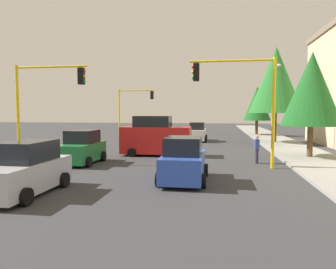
% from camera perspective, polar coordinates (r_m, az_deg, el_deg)
% --- Properties ---
extents(ground_plane, '(120.00, 120.00, 0.00)m').
position_cam_1_polar(ground_plane, '(24.18, -1.94, -3.14)').
color(ground_plane, '#353538').
extents(sidewalk_kerb, '(80.00, 4.00, 0.15)m').
position_cam_1_polar(sidewalk_kerb, '(29.32, 20.65, -1.97)').
color(sidewalk_kerb, gray).
rests_on(sidewalk_kerb, ground).
extents(lane_arrow_near, '(2.40, 1.10, 1.10)m').
position_cam_1_polar(lane_arrow_near, '(14.53, -22.82, -8.35)').
color(lane_arrow_near, silver).
rests_on(lane_arrow_near, ground).
extents(traffic_signal_near_right, '(0.36, 4.59, 5.87)m').
position_cam_1_polar(traffic_signal_near_right, '(20.37, -21.50, 6.89)').
color(traffic_signal_near_right, yellow).
rests_on(traffic_signal_near_right, ground).
extents(traffic_signal_far_right, '(0.36, 4.59, 5.79)m').
position_cam_1_polar(traffic_signal_far_right, '(38.94, -6.34, 5.64)').
color(traffic_signal_far_right, yellow).
rests_on(traffic_signal_far_right, ground).
extents(traffic_signal_near_left, '(0.36, 4.59, 5.97)m').
position_cam_1_polar(traffic_signal_near_left, '(17.63, 12.96, 7.75)').
color(traffic_signal_near_left, yellow).
rests_on(traffic_signal_near_left, ground).
extents(street_lamp_curbside, '(2.15, 0.28, 7.00)m').
position_cam_1_polar(street_lamp_curbside, '(27.59, 18.81, 6.59)').
color(street_lamp_curbside, slate).
rests_on(street_lamp_curbside, ground).
extents(tree_roadside_mid, '(5.04, 5.04, 9.24)m').
position_cam_1_polar(tree_roadside_mid, '(32.16, 18.96, 9.31)').
color(tree_roadside_mid, brown).
rests_on(tree_roadside_mid, ground).
extents(tree_roadside_near, '(3.79, 3.79, 6.90)m').
position_cam_1_polar(tree_roadside_near, '(22.40, 24.59, 7.49)').
color(tree_roadside_near, brown).
rests_on(tree_roadside_near, ground).
extents(tree_roadside_far, '(3.45, 3.45, 6.28)m').
position_cam_1_polar(tree_roadside_far, '(41.86, 15.84, 5.42)').
color(tree_roadside_far, brown).
rests_on(tree_roadside_far, ground).
extents(delivery_van_red, '(2.22, 4.80, 2.77)m').
position_cam_1_polar(delivery_van_red, '(22.05, -2.26, -0.50)').
color(delivery_van_red, red).
rests_on(delivery_van_red, ground).
extents(car_silver, '(4.19, 1.94, 1.98)m').
position_cam_1_polar(car_silver, '(12.88, -24.32, -5.94)').
color(car_silver, '#B2B5BA').
rests_on(car_silver, ground).
extents(car_green, '(3.64, 2.07, 1.98)m').
position_cam_1_polar(car_green, '(19.35, -15.37, -2.45)').
color(car_green, '#1E7238').
rests_on(car_green, ground).
extents(car_white, '(4.07, 1.94, 1.98)m').
position_cam_1_polar(car_white, '(32.95, 5.35, 0.36)').
color(car_white, white).
rests_on(car_white, ground).
extents(car_blue, '(3.84, 2.04, 1.98)m').
position_cam_1_polar(car_blue, '(13.91, 2.87, -4.85)').
color(car_blue, blue).
rests_on(car_blue, ground).
extents(pedestrian_crossing, '(0.40, 0.24, 1.70)m').
position_cam_1_polar(pedestrian_crossing, '(19.46, 15.82, -2.38)').
color(pedestrian_crossing, '#262638').
rests_on(pedestrian_crossing, ground).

